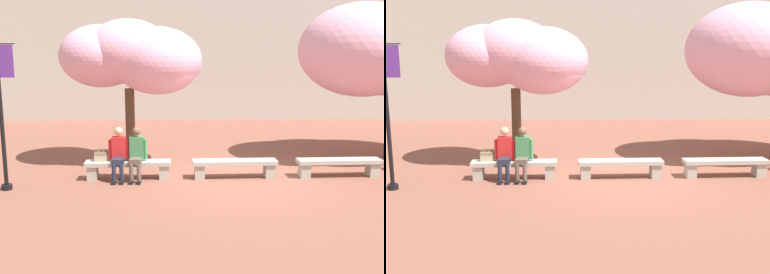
% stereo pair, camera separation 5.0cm
% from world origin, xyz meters
% --- Properties ---
extents(ground_plane, '(100.00, 100.00, 0.00)m').
position_xyz_m(ground_plane, '(0.00, 0.00, 0.00)').
color(ground_plane, brown).
extents(building_facade, '(28.00, 4.00, 8.89)m').
position_xyz_m(building_facade, '(0.00, 11.77, 4.45)').
color(building_facade, '#B7B2A8').
rests_on(building_facade, ground).
extents(stone_bench_west_end, '(2.09, 0.46, 0.45)m').
position_xyz_m(stone_bench_west_end, '(-2.62, 0.00, 0.31)').
color(stone_bench_west_end, '#ADA89E').
rests_on(stone_bench_west_end, ground).
extents(stone_bench_near_west, '(2.09, 0.46, 0.45)m').
position_xyz_m(stone_bench_near_west, '(0.00, 0.00, 0.31)').
color(stone_bench_near_west, '#ADA89E').
rests_on(stone_bench_near_west, ground).
extents(stone_bench_center, '(2.09, 0.46, 0.45)m').
position_xyz_m(stone_bench_center, '(2.62, 0.00, 0.31)').
color(stone_bench_center, '#ADA89E').
rests_on(stone_bench_center, ground).
extents(person_seated_left, '(0.51, 0.68, 1.29)m').
position_xyz_m(person_seated_left, '(-2.84, -0.05, 0.70)').
color(person_seated_left, black).
rests_on(person_seated_left, ground).
extents(person_seated_right, '(0.51, 0.70, 1.29)m').
position_xyz_m(person_seated_right, '(-2.41, -0.05, 0.70)').
color(person_seated_right, black).
rests_on(person_seated_right, ground).
extents(handbag, '(0.30, 0.15, 0.34)m').
position_xyz_m(handbag, '(-3.29, 0.03, 0.58)').
color(handbag, tan).
rests_on(handbag, stone_bench_west_end).
extents(cherry_tree_main, '(3.85, 2.68, 3.94)m').
position_xyz_m(cherry_tree_main, '(-2.66, 1.53, 2.95)').
color(cherry_tree_main, '#513828').
rests_on(cherry_tree_main, ground).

